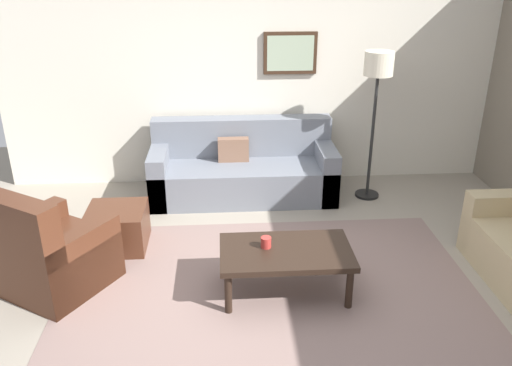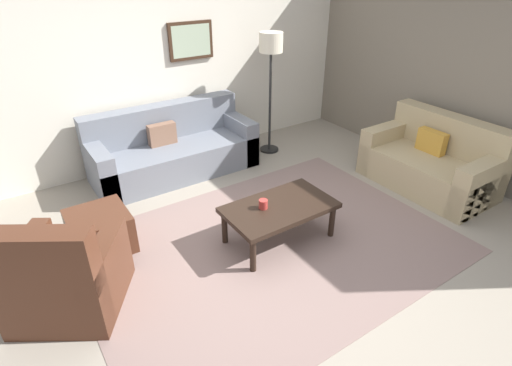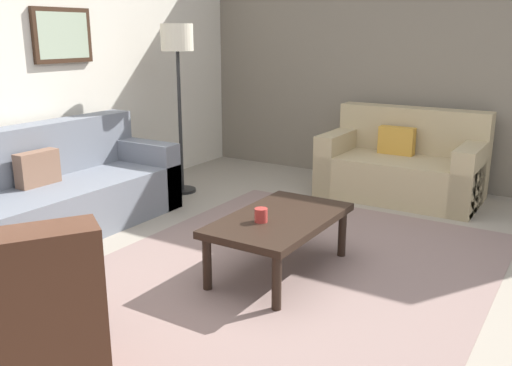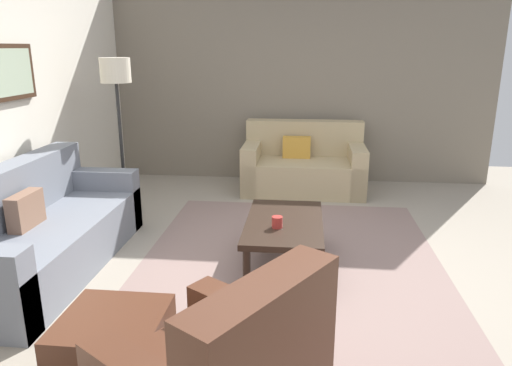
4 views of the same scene
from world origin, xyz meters
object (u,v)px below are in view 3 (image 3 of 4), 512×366
object	(u,v)px
ottoman	(0,304)
framed_artwork	(63,35)
couch_main	(51,196)
cup	(261,215)
couch_loveseat	(404,167)
coffee_table	(280,223)
lamp_standing	(178,55)

from	to	relation	value
ottoman	framed_artwork	size ratio (longest dim) A/B	0.89
couch_main	cup	world-z (taller)	couch_main
ottoman	framed_artwork	xyz separation A→B (m)	(1.87, 1.58, 1.40)
couch_loveseat	coffee_table	world-z (taller)	couch_loveseat
lamp_standing	ottoman	bearing A→B (deg)	-160.20
coffee_table	framed_artwork	xyz separation A→B (m)	(0.32, 2.45, 1.24)
couch_main	cup	size ratio (longest dim) A/B	23.09
coffee_table	lamp_standing	size ratio (longest dim) A/B	0.64
lamp_standing	couch_main	bearing A→B (deg)	172.54
lamp_standing	framed_artwork	world-z (taller)	framed_artwork
lamp_standing	couch_loveseat	bearing A→B (deg)	-61.11
ottoman	lamp_standing	world-z (taller)	lamp_standing
ottoman	couch_loveseat	bearing A→B (deg)	-14.66
couch_loveseat	lamp_standing	world-z (taller)	lamp_standing
couch_main	coffee_table	world-z (taller)	couch_main
cup	framed_artwork	bearing A→B (deg)	78.68
couch_main	ottoman	size ratio (longest dim) A/B	3.82
couch_loveseat	cup	world-z (taller)	couch_loveseat
couch_main	lamp_standing	distance (m)	1.86
couch_main	lamp_standing	world-z (taller)	lamp_standing
lamp_standing	coffee_table	bearing A→B (deg)	-122.97
couch_main	couch_loveseat	world-z (taller)	same
ottoman	cup	size ratio (longest dim) A/B	6.04
couch_main	framed_artwork	size ratio (longest dim) A/B	3.41
couch_main	couch_loveseat	size ratio (longest dim) A/B	1.39
lamp_standing	framed_artwork	xyz separation A→B (m)	(-0.89, 0.59, 0.19)
couch_main	framed_artwork	bearing A→B (deg)	33.84
lamp_standing	cup	bearing A→B (deg)	-127.11
couch_loveseat	ottoman	world-z (taller)	couch_loveseat
couch_main	coffee_table	xyz separation A→B (m)	(0.27, -2.06, 0.06)
ottoman	cup	xyz separation A→B (m)	(1.39, -0.82, 0.26)
coffee_table	cup	world-z (taller)	cup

